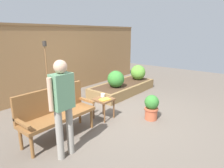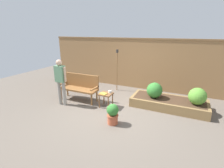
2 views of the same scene
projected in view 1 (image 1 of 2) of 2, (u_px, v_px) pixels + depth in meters
ground_plane at (120, 116)px, 4.62m from camera, size 14.00×14.00×0.00m
fence_back at (52, 61)px, 5.92m from camera, size 8.40×0.14×2.16m
garden_bench at (55, 109)px, 3.62m from camera, size 1.44×0.48×0.94m
side_table at (104, 102)px, 4.42m from camera, size 0.40×0.40×0.48m
cup_on_table at (103, 95)px, 4.52m from camera, size 0.13×0.09×0.08m
book_on_table at (105, 99)px, 4.31m from camera, size 0.26×0.21×0.02m
potted_boxwood at (151, 107)px, 4.40m from camera, size 0.32×0.32×0.58m
raised_planter_bed at (123, 88)px, 6.41m from camera, size 2.40×1.00×0.30m
shrub_near_bench at (116, 79)px, 5.91m from camera, size 0.51×0.51×0.51m
shrub_far_corner at (138, 72)px, 6.86m from camera, size 0.52×0.52×0.52m
tiki_torch at (46, 63)px, 4.99m from camera, size 0.10×0.10×1.72m
person_by_bench at (63, 101)px, 2.92m from camera, size 0.47×0.20×1.56m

